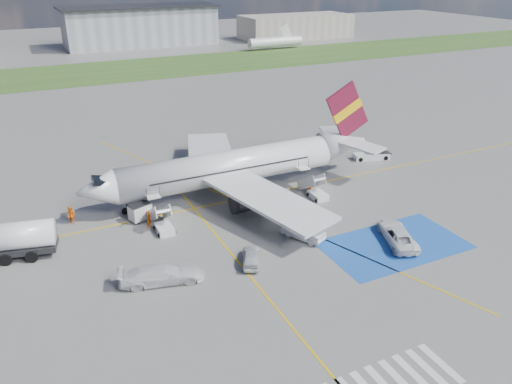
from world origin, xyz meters
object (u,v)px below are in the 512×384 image
gpu_cart (140,213)px  van_white_a (398,232)px  airliner (239,165)px  belt_loader (372,156)px  car_silver_a (251,257)px  van_white_b (161,272)px  car_silver_b (303,232)px

gpu_cart → van_white_a: size_ratio=0.49×
airliner → belt_loader: 21.47m
belt_loader → car_silver_a: belt_loader is taller
belt_loader → van_white_a: size_ratio=1.05×
gpu_cart → belt_loader: gpu_cart is taller
van_white_a → van_white_b: 23.17m
belt_loader → van_white_b: bearing=-139.2°
car_silver_b → van_white_b: size_ratio=0.83×
car_silver_a → van_white_a: 14.93m
gpu_cart → car_silver_b: 17.52m
gpu_cart → car_silver_a: bearing=-81.5°
van_white_b → car_silver_a: bearing=-80.9°
airliner → van_white_b: 19.92m
car_silver_b → van_white_b: bearing=-22.3°
car_silver_a → van_white_b: 8.28m
gpu_cart → van_white_b: (-1.19, -12.22, 0.23)m
van_white_a → belt_loader: bearing=-100.9°
car_silver_b → van_white_a: (8.12, -4.53, 0.23)m
airliner → van_white_a: size_ratio=7.07×
gpu_cart → car_silver_b: gpu_cart is taller
car_silver_a → car_silver_b: car_silver_b is taller
van_white_a → van_white_b: bearing=12.4°
airliner → belt_loader: (21.18, 1.91, -3.00)m
airliner → car_silver_a: bearing=-110.2°
gpu_cart → car_silver_a: (7.06, -12.85, -0.15)m
belt_loader → van_white_a: van_white_a is taller
belt_loader → car_silver_b: 25.04m
car_silver_b → gpu_cart: bearing=-65.9°
car_silver_b → airliner: bearing=-112.2°
car_silver_b → van_white_a: 9.30m
gpu_cart → van_white_a: bearing=-55.8°
gpu_cart → car_silver_b: (13.62, -11.01, -0.10)m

